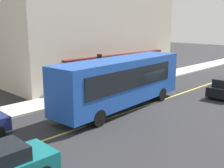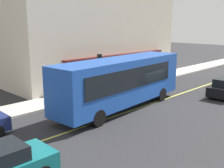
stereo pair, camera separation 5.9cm
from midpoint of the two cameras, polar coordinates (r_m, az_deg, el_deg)
The scene contains 7 objects.
ground at distance 20.35m, azimuth 8.31°, elevation -4.12°, with size 120.00×120.00×0.00m, color #28282B.
sidewalk at distance 23.85m, azimuth -2.30°, elevation -1.33°, with size 80.00×2.64×0.15m, color #B2ADA3.
lane_centre_stripe at distance 20.35m, azimuth 8.31°, elevation -4.11°, with size 36.00×0.16×0.01m, color #D8D14C.
storefront_building at distance 30.93m, azimuth -6.89°, elevation 14.00°, with size 18.81×12.39×13.26m.
bus at distance 18.62m, azimuth 2.17°, elevation 0.75°, with size 11.28×3.28×3.50m.
traffic_light at distance 22.55m, azimuth -2.47°, elevation 4.23°, with size 0.30×0.52×3.20m.
pedestrian_near_storefront at distance 23.22m, azimuth -6.52°, elevation 0.94°, with size 0.34×0.34×1.67m.
Camera 2 is at (-15.75, -11.50, 5.79)m, focal length 43.50 mm.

